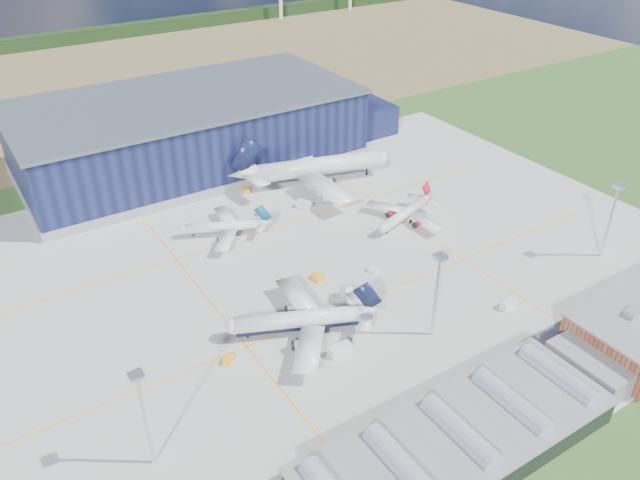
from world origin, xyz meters
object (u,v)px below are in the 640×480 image
Objects in this scene: car_a at (638,295)px; gse_cart_a at (373,270)px; gse_van_a at (340,350)px; airliner_widebody at (318,157)px; gse_van_c at (508,304)px; airliner_red at (404,209)px; gse_tug_a at (318,277)px; gse_tug_c at (246,190)px; light_mast_center at (437,282)px; airliner_navy at (297,312)px; hangar at (196,133)px; car_b at (457,391)px; airstair at (346,295)px; airliner_regional at (222,222)px; gse_tug_b at (228,360)px; light_mast_west at (142,405)px; light_mast_east at (613,209)px; gse_van_b at (304,205)px.

gse_cart_a is at bearing 44.12° from car_a.
airliner_widebody is at bearing -31.55° from gse_van_a.
airliner_red is at bearing -9.78° from gse_van_c.
airliner_widebody is 88.12m from gse_van_c.
airliner_widebody is 16.58× the size of gse_tug_a.
airliner_widebody is at bearing 6.18° from gse_tug_c.
light_mast_center is 0.59× the size of airliner_navy.
hangar is 26.91× the size of gse_van_a.
airliner_widebody reaches higher than car_b.
airliner_navy is 77.85m from gse_tug_c.
airliner_red is at bearing -65.30° from hangar.
airliner_navy reaches higher than gse_cart_a.
light_mast_center is 28.09m from airstair.
airliner_regional is 5.31× the size of gse_van_a.
gse_tug_b is (-23.25, -52.29, -4.04)m from airliner_regional.
gse_cart_a is at bearing -35.79° from car_b.
gse_tug_a is at bearing 106.22° from airstair.
airliner_regional is at bearing -109.38° from gse_tug_c.
gse_tug_b is (-18.91, -0.29, -5.73)m from airliner_navy.
light_mast_west is 70.00m from light_mast_center.
airliner_regional is at bearing -42.37° from airliner_red.
light_mast_center reaches higher than gse_cart_a.
airstair reaches higher than gse_cart_a.
airliner_regional is at bearing 115.48° from airstair.
gse_tug_c is at bearing 100.31° from gse_tug_b.
airliner_red is at bearing -32.99° from gse_tug_c.
airliner_navy is 55.06m from gse_van_c.
car_b is at bearing -3.59° from gse_tug_b.
light_mast_center is at bearing -78.81° from gse_tug_a.
airliner_regional reaches higher than gse_tug_a.
gse_tug_a is (-32.62, -50.64, -8.82)m from airliner_widebody.
gse_tug_a is 30.47m from gse_van_a.
light_mast_west is 4.27× the size of gse_van_a.
light_mast_east is at bearing -29.95° from car_a.
airliner_red is (36.20, -78.69, -6.84)m from hangar.
hangar is 49.24m from airliner_widebody.
airliner_regional is 86.31m from gse_van_c.
hangar is at bearing 81.24° from gse_tug_a.
gse_cart_a is 15.54m from airstair.
light_mast_center reaches higher than airliner_regional.
gse_tug_a is 52.41m from car_b.
airliner_navy is 8.94× the size of gse_van_c.
gse_van_b is 51.88m from airstair.
airliner_navy reaches higher than airliner_regional.
light_mast_west is 85.17m from airliner_regional.
light_mast_center reaches higher than airliner_red.
gse_van_b is (30.22, 1.41, -3.48)m from airliner_regional.
light_mast_center is 4.44× the size of gse_van_b.
airstair is at bearing -91.37° from hangar.
airliner_navy is at bearing 9.08° from airliner_red.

